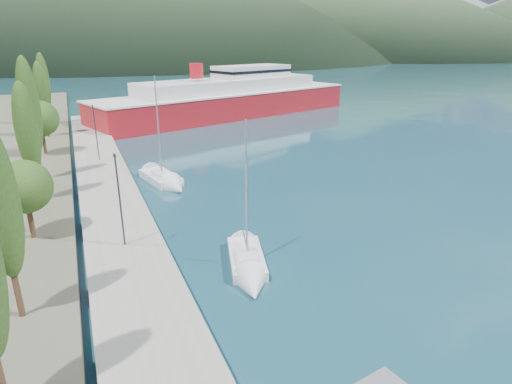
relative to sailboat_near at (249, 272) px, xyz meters
name	(u,v)px	position (x,y,z in m)	size (l,w,h in m)	color
ground	(112,89)	(2.48, 110.81, -0.28)	(1400.00, 1400.00, 0.00)	#1A4453
quay	(110,196)	(-6.52, 16.81, 0.12)	(5.00, 88.00, 0.80)	gray
tree_row	(33,125)	(-12.12, 23.36, 5.79)	(4.13, 62.40, 11.53)	#47301E
lamp_posts	(119,197)	(-6.52, 5.94, 3.80)	(0.15, 45.51, 6.06)	#2D2D33
sailboat_near	(249,272)	(0.00, 0.00, 0.00)	(3.94, 7.35, 10.13)	silver
sailboat_mid	(169,183)	(-0.86, 18.75, 0.04)	(4.00, 8.05, 11.33)	silver
ferry	(231,99)	(18.60, 54.49, 2.84)	(52.39, 26.45, 10.24)	#B3171E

